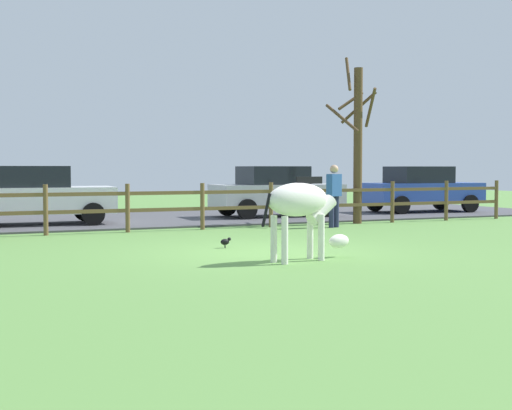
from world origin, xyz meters
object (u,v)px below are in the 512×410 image
(crow_on_grass, at_px, (226,242))
(parked_car_blue, at_px, (421,189))
(parked_car_silver, at_px, (276,191))
(zebra, at_px, (302,206))
(parked_car_white, at_px, (35,195))
(bare_tree, at_px, (357,140))
(visitor_left_of_tree, at_px, (334,193))

(crow_on_grass, relative_size, parked_car_blue, 0.05)
(parked_car_blue, xyz_separation_m, parked_car_silver, (-5.55, -0.03, 0.00))
(zebra, xyz_separation_m, crow_on_grass, (-0.45, 2.33, -0.80))
(parked_car_white, relative_size, parked_car_silver, 1.01)
(bare_tree, relative_size, parked_car_silver, 1.15)
(crow_on_grass, bearing_deg, parked_car_white, 111.63)
(parked_car_silver, bearing_deg, crow_on_grass, -122.39)
(parked_car_silver, xyz_separation_m, visitor_left_of_tree, (-0.17, -3.84, 0.06))
(visitor_left_of_tree, bearing_deg, parked_car_blue, 34.05)
(parked_car_white, relative_size, parked_car_blue, 1.00)
(parked_car_blue, bearing_deg, bare_tree, -146.40)
(parked_car_silver, relative_size, visitor_left_of_tree, 2.47)
(zebra, bearing_deg, parked_car_blue, 44.59)
(parked_car_white, height_order, visitor_left_of_tree, visitor_left_of_tree)
(parked_car_white, bearing_deg, parked_car_blue, 1.47)
(visitor_left_of_tree, bearing_deg, crow_on_grass, -142.81)
(zebra, bearing_deg, bare_tree, 51.56)
(crow_on_grass, distance_m, parked_car_white, 7.41)
(parked_car_blue, bearing_deg, zebra, -135.41)
(zebra, distance_m, parked_car_white, 9.71)
(parked_car_white, relative_size, visitor_left_of_tree, 2.49)
(parked_car_white, distance_m, parked_car_silver, 7.26)
(zebra, relative_size, parked_car_silver, 0.47)
(parked_car_white, xyz_separation_m, visitor_left_of_tree, (7.09, -3.53, 0.06))
(parked_car_blue, distance_m, parked_car_silver, 5.55)
(bare_tree, relative_size, visitor_left_of_tree, 2.85)
(parked_car_blue, bearing_deg, parked_car_silver, -179.71)
(crow_on_grass, distance_m, parked_car_blue, 12.40)
(bare_tree, xyz_separation_m, parked_car_blue, (4.44, 2.95, -1.50))
(parked_car_white, bearing_deg, zebra, -70.99)
(crow_on_grass, height_order, parked_car_silver, parked_car_silver)
(visitor_left_of_tree, bearing_deg, zebra, -124.83)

